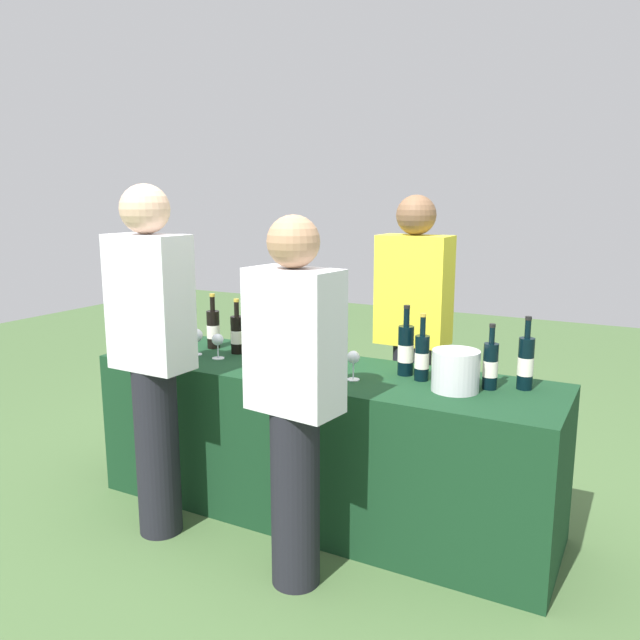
% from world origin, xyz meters
% --- Properties ---
extents(ground_plane, '(12.00, 12.00, 0.00)m').
position_xyz_m(ground_plane, '(0.00, 0.00, 0.00)').
color(ground_plane, '#476638').
extents(tasting_table, '(2.36, 0.66, 0.77)m').
position_xyz_m(tasting_table, '(0.00, 0.00, 0.39)').
color(tasting_table, '#14381E').
rests_on(tasting_table, ground_plane).
extents(wine_bottle_0, '(0.07, 0.07, 0.31)m').
position_xyz_m(wine_bottle_0, '(-0.74, 0.11, 0.88)').
color(wine_bottle_0, black).
rests_on(wine_bottle_0, tasting_table).
extents(wine_bottle_1, '(0.07, 0.07, 0.30)m').
position_xyz_m(wine_bottle_1, '(-0.55, 0.07, 0.88)').
color(wine_bottle_1, black).
rests_on(wine_bottle_1, tasting_table).
extents(wine_bottle_2, '(0.08, 0.08, 0.31)m').
position_xyz_m(wine_bottle_2, '(-0.39, 0.08, 0.88)').
color(wine_bottle_2, black).
rests_on(wine_bottle_2, tasting_table).
extents(wine_bottle_3, '(0.08, 0.08, 0.34)m').
position_xyz_m(wine_bottle_3, '(0.41, 0.11, 0.90)').
color(wine_bottle_3, black).
rests_on(wine_bottle_3, tasting_table).
extents(wine_bottle_4, '(0.07, 0.07, 0.32)m').
position_xyz_m(wine_bottle_4, '(0.51, 0.06, 0.88)').
color(wine_bottle_4, black).
rests_on(wine_bottle_4, tasting_table).
extents(wine_bottle_5, '(0.07, 0.07, 0.30)m').
position_xyz_m(wine_bottle_5, '(0.82, 0.07, 0.88)').
color(wine_bottle_5, black).
rests_on(wine_bottle_5, tasting_table).
extents(wine_bottle_6, '(0.07, 0.07, 0.33)m').
position_xyz_m(wine_bottle_6, '(0.96, 0.14, 0.89)').
color(wine_bottle_6, black).
rests_on(wine_bottle_6, tasting_table).
extents(wine_glass_0, '(0.06, 0.06, 0.13)m').
position_xyz_m(wine_glass_0, '(-0.85, -0.15, 0.86)').
color(wine_glass_0, silver).
rests_on(wine_glass_0, tasting_table).
extents(wine_glass_1, '(0.08, 0.08, 0.15)m').
position_xyz_m(wine_glass_1, '(-0.73, -0.06, 0.87)').
color(wine_glass_1, silver).
rests_on(wine_glass_1, tasting_table).
extents(wine_glass_2, '(0.07, 0.07, 0.13)m').
position_xyz_m(wine_glass_2, '(-0.58, -0.07, 0.87)').
color(wine_glass_2, silver).
rests_on(wine_glass_2, tasting_table).
extents(wine_glass_3, '(0.06, 0.06, 0.14)m').
position_xyz_m(wine_glass_3, '(0.23, -0.09, 0.87)').
color(wine_glass_3, silver).
rests_on(wine_glass_3, tasting_table).
extents(ice_bucket, '(0.21, 0.21, 0.18)m').
position_xyz_m(ice_bucket, '(0.70, -0.03, 0.86)').
color(ice_bucket, silver).
rests_on(ice_bucket, tasting_table).
extents(server_pouring, '(0.40, 0.22, 1.63)m').
position_xyz_m(server_pouring, '(0.26, 0.61, 0.88)').
color(server_pouring, black).
rests_on(server_pouring, ground_plane).
extents(guest_0, '(0.38, 0.22, 1.68)m').
position_xyz_m(guest_0, '(-0.60, -0.54, 0.92)').
color(guest_0, black).
rests_on(guest_0, ground_plane).
extents(guest_1, '(0.40, 0.25, 1.55)m').
position_xyz_m(guest_1, '(0.20, -0.58, 0.84)').
color(guest_1, black).
rests_on(guest_1, ground_plane).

